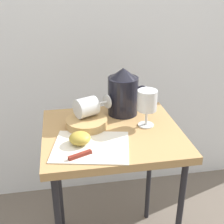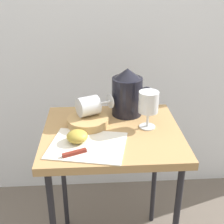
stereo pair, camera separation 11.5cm
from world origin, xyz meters
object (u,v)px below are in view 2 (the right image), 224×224
object	(u,v)px
basket_tray	(88,122)
pitcher	(127,96)
table	(112,146)
wine_glass_tipped_near	(89,106)
knife	(84,151)
wine_glass_upright	(148,104)
apple_half_left	(77,136)

from	to	relation	value
basket_tray	pitcher	bearing A→B (deg)	30.78
table	wine_glass_tipped_near	world-z (taller)	wine_glass_tipped_near
pitcher	knife	world-z (taller)	pitcher
table	pitcher	world-z (taller)	pitcher
basket_tray	wine_glass_upright	xyz separation A→B (m)	(0.24, -0.03, 0.08)
wine_glass_upright	wine_glass_tipped_near	bearing A→B (deg)	166.03
basket_tray	knife	bearing A→B (deg)	-93.14
pitcher	knife	xyz separation A→B (m)	(-0.18, -0.30, -0.08)
pitcher	wine_glass_upright	bearing A→B (deg)	-62.23
knife	wine_glass_upright	bearing A→B (deg)	34.86
pitcher	wine_glass_tipped_near	world-z (taller)	pitcher
basket_tray	apple_half_left	size ratio (longest dim) A/B	2.14
wine_glass_upright	pitcher	bearing A→B (deg)	117.77
basket_tray	knife	xyz separation A→B (m)	(-0.01, -0.20, -0.01)
apple_half_left	knife	world-z (taller)	apple_half_left
knife	wine_glass_tipped_near	bearing A→B (deg)	85.55
wine_glass_upright	basket_tray	bearing A→B (deg)	173.07
pitcher	wine_glass_tipped_near	bearing A→B (deg)	-156.00
wine_glass_upright	apple_half_left	xyz separation A→B (m)	(-0.27, -0.10, -0.08)
table	wine_glass_tipped_near	size ratio (longest dim) A/B	4.15
basket_tray	apple_half_left	xyz separation A→B (m)	(-0.04, -0.13, 0.01)
table	apple_half_left	size ratio (longest dim) A/B	8.73
basket_tray	pitcher	xyz separation A→B (m)	(0.17, 0.10, 0.07)
wine_glass_tipped_near	apple_half_left	distance (m)	0.17
wine_glass_upright	apple_half_left	world-z (taller)	wine_glass_upright
basket_tray	wine_glass_tipped_near	xyz separation A→B (m)	(0.01, 0.03, 0.06)
wine_glass_tipped_near	knife	distance (m)	0.24
table	pitcher	xyz separation A→B (m)	(0.07, 0.15, 0.15)
apple_half_left	pitcher	bearing A→B (deg)	48.25
basket_tray	apple_half_left	distance (m)	0.14
pitcher	apple_half_left	bearing A→B (deg)	-131.75
table	apple_half_left	world-z (taller)	apple_half_left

